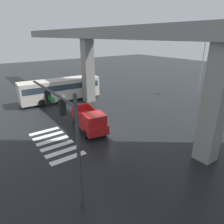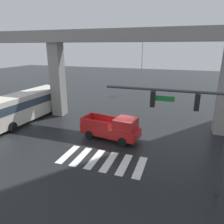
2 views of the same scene
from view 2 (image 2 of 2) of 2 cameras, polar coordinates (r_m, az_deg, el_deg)
name	(u,v)px [view 2 (image 2 of 2)]	position (r m, az deg, el deg)	size (l,w,h in m)	color
ground_plane	(121,135)	(19.19, 2.52, -6.28)	(120.00, 120.00, 0.00)	black
crosswalk_stripes	(102,160)	(15.18, -2.76, -13.13)	(6.05, 2.80, 0.01)	silver
elevated_overpass	(133,44)	(20.89, 5.66, 18.17)	(59.61, 1.95, 9.38)	gray
pickup_truck	(113,129)	(17.94, 0.38, -4.58)	(5.33, 2.66, 2.08)	red
city_bus	(24,105)	(24.29, -23.04, 1.76)	(3.21, 10.92, 2.99)	beige
traffic_signal_mast	(193,115)	(11.39, 21.41, -0.87)	(6.49, 0.32, 6.20)	#38383D
flagpole	(143,60)	(36.74, 8.41, 13.89)	(1.16, 0.12, 9.48)	silver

